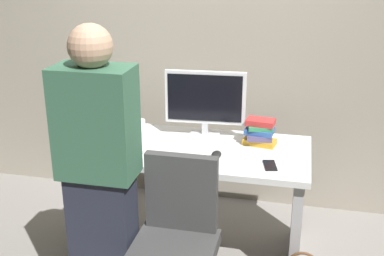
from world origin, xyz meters
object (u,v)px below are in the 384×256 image
(person_at_desk, at_px, (100,176))
(monitor, at_px, (205,100))
(office_chair, at_px, (176,252))
(keyboard, at_px, (171,152))
(book_stack, at_px, (260,132))
(cell_phone, at_px, (270,165))
(desk, at_px, (194,179))
(cup_by_monitor, at_px, (141,125))
(mouse, at_px, (216,154))
(cup_near_keyboard, at_px, (125,145))

(person_at_desk, xyz_separation_m, monitor, (0.38, 0.91, 0.17))
(office_chair, xyz_separation_m, keyboard, (-0.17, 0.57, 0.33))
(monitor, bearing_deg, person_at_desk, -112.65)
(person_at_desk, relative_size, book_stack, 7.31)
(cell_phone, bearing_deg, monitor, 128.27)
(keyboard, xyz_separation_m, book_stack, (0.53, 0.27, 0.07))
(desk, distance_m, book_stack, 0.54)
(monitor, height_order, cup_by_monitor, monitor)
(mouse, bearing_deg, desk, 144.18)
(office_chair, distance_m, cup_near_keyboard, 0.80)
(keyboard, relative_size, cell_phone, 2.99)
(mouse, bearing_deg, monitor, 112.85)
(desk, bearing_deg, mouse, -35.82)
(desk, height_order, office_chair, office_chair)
(keyboard, bearing_deg, monitor, 68.29)
(desk, distance_m, office_chair, 0.70)
(person_at_desk, xyz_separation_m, cup_by_monitor, (-0.08, 0.91, -0.05))
(cell_phone, bearing_deg, mouse, 157.56)
(monitor, bearing_deg, desk, -98.81)
(book_stack, bearing_deg, monitor, 170.97)
(book_stack, bearing_deg, cup_by_monitor, 176.05)
(office_chair, relative_size, person_at_desk, 0.57)
(cup_by_monitor, bearing_deg, mouse, -28.71)
(keyboard, relative_size, cup_near_keyboard, 4.89)
(office_chair, bearing_deg, mouse, 78.68)
(office_chair, height_order, cell_phone, office_chair)
(office_chair, bearing_deg, desk, 94.66)
(person_at_desk, relative_size, cup_by_monitor, 19.57)
(person_at_desk, xyz_separation_m, mouse, (0.52, 0.58, -0.07))
(cup_near_keyboard, bearing_deg, cup_by_monitor, 92.67)
(monitor, relative_size, book_stack, 2.41)
(monitor, height_order, cup_near_keyboard, monitor)
(cup_near_keyboard, bearing_deg, person_at_desk, -83.53)
(person_at_desk, bearing_deg, cell_phone, 31.48)
(person_at_desk, height_order, cup_near_keyboard, person_at_desk)
(desk, height_order, monitor, monitor)
(monitor, xyz_separation_m, cup_near_keyboard, (-0.44, -0.37, -0.21))
(person_at_desk, bearing_deg, cup_by_monitor, 94.93)
(cup_near_keyboard, distance_m, book_stack, 0.88)
(keyboard, distance_m, mouse, 0.29)
(office_chair, xyz_separation_m, person_at_desk, (-0.41, -0.01, 0.41))
(mouse, xyz_separation_m, cup_by_monitor, (-0.60, 0.33, 0.02))
(keyboard, height_order, cup_near_keyboard, cup_near_keyboard)
(office_chair, bearing_deg, book_stack, 67.25)
(cup_near_keyboard, xyz_separation_m, cup_by_monitor, (-0.02, 0.37, -0.00))
(office_chair, xyz_separation_m, book_stack, (0.35, 0.84, 0.41))
(desk, xyz_separation_m, monitor, (0.03, 0.21, 0.49))
(desk, xyz_separation_m, cup_near_keyboard, (-0.41, -0.17, 0.27))
(cup_by_monitor, bearing_deg, keyboard, -46.74)
(monitor, xyz_separation_m, cell_phone, (0.47, -0.39, -0.25))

